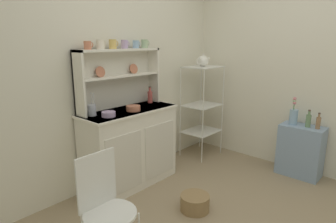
% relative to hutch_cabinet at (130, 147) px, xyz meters
% --- Properties ---
extents(wall_back, '(3.84, 0.05, 2.50)m').
position_rel_hutch_cabinet_xyz_m(wall_back, '(0.06, 0.26, 0.81)').
color(wall_back, silver).
rests_on(wall_back, ground).
extents(wall_right, '(0.05, 3.84, 2.50)m').
position_rel_hutch_cabinet_xyz_m(wall_right, '(1.68, -1.37, 0.81)').
color(wall_right, silver).
rests_on(wall_right, ground).
extents(hutch_cabinet, '(1.09, 0.45, 0.86)m').
position_rel_hutch_cabinet_xyz_m(hutch_cabinet, '(0.00, 0.00, 0.00)').
color(hutch_cabinet, white).
rests_on(hutch_cabinet, ground).
extents(hutch_shelf_unit, '(1.02, 0.18, 0.63)m').
position_rel_hutch_cabinet_xyz_m(hutch_shelf_unit, '(0.00, 0.16, 0.79)').
color(hutch_shelf_unit, silver).
rests_on(hutch_shelf_unit, hutch_cabinet).
extents(bakers_rack, '(0.49, 0.39, 1.25)m').
position_rel_hutch_cabinet_xyz_m(bakers_rack, '(1.24, -0.08, 0.34)').
color(bakers_rack, silver).
rests_on(bakers_rack, ground).
extents(side_shelf_blue, '(0.28, 0.48, 0.61)m').
position_rel_hutch_cabinet_xyz_m(side_shelf_blue, '(1.50, -1.33, -0.14)').
color(side_shelf_blue, '#849EBC').
rests_on(side_shelf_blue, ground).
extents(wire_chair, '(0.36, 0.36, 0.85)m').
position_rel_hutch_cabinet_xyz_m(wire_chair, '(-0.93, -0.82, 0.07)').
color(wire_chair, white).
rests_on(wire_chair, ground).
extents(floor_basket, '(0.28, 0.28, 0.15)m').
position_rel_hutch_cabinet_xyz_m(floor_basket, '(0.06, -0.85, -0.37)').
color(floor_basket, '#93754C').
rests_on(floor_basket, ground).
extents(cup_terracotta_0, '(0.08, 0.07, 0.08)m').
position_rel_hutch_cabinet_xyz_m(cup_terracotta_0, '(-0.37, 0.12, 1.09)').
color(cup_terracotta_0, '#C67556').
rests_on(cup_terracotta_0, hutch_shelf_unit).
extents(cup_cream_1, '(0.09, 0.08, 0.09)m').
position_rel_hutch_cabinet_xyz_m(cup_cream_1, '(-0.23, 0.12, 1.10)').
color(cup_cream_1, silver).
rests_on(cup_cream_1, hutch_shelf_unit).
extents(cup_gold_2, '(0.09, 0.08, 0.09)m').
position_rel_hutch_cabinet_xyz_m(cup_gold_2, '(-0.08, 0.12, 1.10)').
color(cup_gold_2, '#DBB760').
rests_on(cup_gold_2, hutch_shelf_unit).
extents(cup_lilac_3, '(0.09, 0.07, 0.09)m').
position_rel_hutch_cabinet_xyz_m(cup_lilac_3, '(0.08, 0.12, 1.10)').
color(cup_lilac_3, '#B79ECC').
rests_on(cup_lilac_3, hutch_shelf_unit).
extents(cup_sky_4, '(0.08, 0.07, 0.09)m').
position_rel_hutch_cabinet_xyz_m(cup_sky_4, '(0.23, 0.12, 1.10)').
color(cup_sky_4, '#8EB2D1').
rests_on(cup_sky_4, hutch_shelf_unit).
extents(cup_sage_5, '(0.09, 0.07, 0.09)m').
position_rel_hutch_cabinet_xyz_m(cup_sage_5, '(0.37, 0.12, 1.10)').
color(cup_sage_5, '#9EB78E').
rests_on(cup_sage_5, hutch_shelf_unit).
extents(bowl_mixing_large, '(0.13, 0.13, 0.05)m').
position_rel_hutch_cabinet_xyz_m(bowl_mixing_large, '(-0.32, -0.07, 0.44)').
color(bowl_mixing_large, '#B79ECC').
rests_on(bowl_mixing_large, hutch_cabinet).
extents(bowl_floral_medium, '(0.15, 0.15, 0.05)m').
position_rel_hutch_cabinet_xyz_m(bowl_floral_medium, '(0.00, -0.07, 0.45)').
color(bowl_floral_medium, '#C67556').
rests_on(bowl_floral_medium, hutch_cabinet).
extents(jam_bottle, '(0.06, 0.06, 0.19)m').
position_rel_hutch_cabinet_xyz_m(jam_bottle, '(0.40, 0.09, 0.50)').
color(jam_bottle, '#B74C47').
rests_on(jam_bottle, hutch_cabinet).
extents(utensil_jar, '(0.08, 0.08, 0.22)m').
position_rel_hutch_cabinet_xyz_m(utensil_jar, '(-0.40, 0.08, 0.48)').
color(utensil_jar, '#B2B7C6').
rests_on(utensil_jar, hutch_cabinet).
extents(porcelain_teapot, '(0.23, 0.14, 0.17)m').
position_rel_hutch_cabinet_xyz_m(porcelain_teapot, '(1.23, -0.08, 0.88)').
color(porcelain_teapot, white).
rests_on(porcelain_teapot, bakers_rack).
extents(flower_vase, '(0.09, 0.09, 0.33)m').
position_rel_hutch_cabinet_xyz_m(flower_vase, '(1.50, -1.21, 0.28)').
color(flower_vase, '#8EB2D1').
rests_on(flower_vase, side_shelf_blue).
extents(oil_bottle, '(0.06, 0.06, 0.20)m').
position_rel_hutch_cabinet_xyz_m(oil_bottle, '(1.50, -1.38, 0.25)').
color(oil_bottle, '#6B8C60').
rests_on(oil_bottle, side_shelf_blue).
extents(vinegar_bottle, '(0.05, 0.05, 0.19)m').
position_rel_hutch_cabinet_xyz_m(vinegar_bottle, '(1.50, -1.49, 0.24)').
color(vinegar_bottle, '#99704C').
rests_on(vinegar_bottle, side_shelf_blue).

